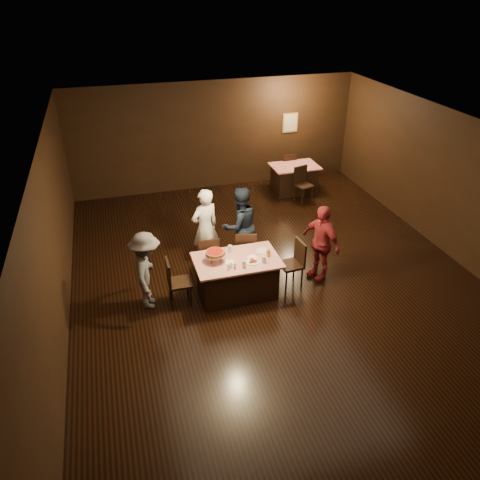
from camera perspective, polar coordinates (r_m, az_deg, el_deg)
name	(u,v)px	position (r m, az deg, el deg)	size (l,w,h in m)	color
room	(279,181)	(8.60, 4.75, 7.22)	(10.00, 10.04, 3.02)	black
main_table	(237,276)	(8.95, -0.39, -4.47)	(1.60, 1.00, 0.77)	#B1190B
back_table	(294,178)	(13.40, 6.60, 7.47)	(1.30, 0.90, 0.77)	red
chair_far_left	(208,256)	(9.44, -3.97, -1.93)	(0.42, 0.42, 0.95)	black
chair_far_right	(246,250)	(9.61, 0.69, -1.24)	(0.42, 0.42, 0.95)	black
chair_end_left	(179,282)	(8.72, -7.39, -5.07)	(0.42, 0.42, 0.95)	black
chair_end_right	(291,264)	(9.21, 6.22, -2.91)	(0.42, 0.42, 0.95)	black
chair_back_near	(304,185)	(12.78, 7.80, 6.68)	(0.42, 0.42, 0.95)	black
chair_back_far	(287,168)	(13.89, 5.69, 8.72)	(0.42, 0.42, 0.95)	black
diner_white_jacket	(205,228)	(9.67, -4.27, 1.50)	(0.62, 0.41, 1.71)	white
diner_navy_hoodie	(240,226)	(9.74, 0.00, 1.76)	(0.82, 0.64, 1.70)	black
diner_grey_knit	(147,271)	(8.60, -11.30, -3.71)	(0.98, 0.56, 1.52)	#5C5B61
diner_red_shirt	(321,243)	(9.36, 9.79, -0.31)	(0.94, 0.39, 1.60)	#A0272E
pizza_stand	(215,253)	(8.60, -3.06, -1.58)	(0.38, 0.38, 0.22)	black
plate_with_slice	(252,261)	(8.64, 1.53, -2.60)	(0.25, 0.25, 0.06)	white
plate_empty	(262,251)	(9.00, 2.72, -1.33)	(0.25, 0.25, 0.01)	white
glass_front_left	(244,264)	(8.47, 0.48, -2.96)	(0.08, 0.08, 0.14)	silver
glass_front_right	(264,260)	(8.62, 2.94, -2.39)	(0.08, 0.08, 0.14)	silver
glass_amber	(268,253)	(8.82, 3.45, -1.58)	(0.08, 0.08, 0.14)	#BF7F26
glass_back	(230,249)	(8.94, -1.23, -1.07)	(0.08, 0.08, 0.14)	silver
condiments	(231,267)	(8.44, -1.05, -3.26)	(0.17, 0.10, 0.09)	silver
napkin_center	(252,257)	(8.81, 1.48, -2.08)	(0.16, 0.16, 0.01)	white
napkin_left	(230,262)	(8.67, -1.26, -2.68)	(0.16, 0.16, 0.01)	white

